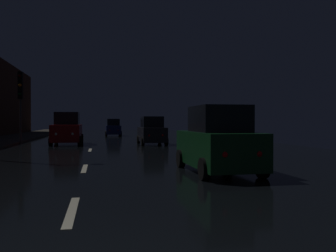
{
  "coord_description": "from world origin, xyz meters",
  "views": [
    {
      "loc": [
        0.46,
        -3.45,
        1.57
      ],
      "look_at": [
        5.05,
        20.16,
        1.28
      ],
      "focal_mm": 38.26,
      "sensor_mm": 36.0,
      "label": 1
    }
  ],
  "objects_px": {
    "traffic_light_far_left": "(20,91)",
    "car_approaching_headlights": "(67,130)",
    "car_parked_right_far": "(152,132)",
    "car_distant_taillights": "(113,128)",
    "car_parked_right_near": "(218,142)"
  },
  "relations": [
    {
      "from": "traffic_light_far_left",
      "to": "car_approaching_headlights",
      "type": "relative_size",
      "value": 1.15
    },
    {
      "from": "traffic_light_far_left",
      "to": "car_parked_right_far",
      "type": "distance_m",
      "value": 9.59
    },
    {
      "from": "car_approaching_headlights",
      "to": "traffic_light_far_left",
      "type": "bearing_deg",
      "value": -103.57
    },
    {
      "from": "car_approaching_headlights",
      "to": "car_distant_taillights",
      "type": "xyz_separation_m",
      "value": [
        3.72,
        14.28,
        -0.16
      ]
    },
    {
      "from": "traffic_light_far_left",
      "to": "car_parked_right_far",
      "type": "bearing_deg",
      "value": 77.85
    },
    {
      "from": "traffic_light_far_left",
      "to": "car_approaching_headlights",
      "type": "xyz_separation_m",
      "value": [
        3.21,
        -0.77,
        -2.67
      ]
    },
    {
      "from": "car_approaching_headlights",
      "to": "car_parked_right_near",
      "type": "relative_size",
      "value": 1.08
    },
    {
      "from": "car_approaching_headlights",
      "to": "car_distant_taillights",
      "type": "distance_m",
      "value": 14.76
    },
    {
      "from": "car_parked_right_near",
      "to": "car_distant_taillights",
      "type": "bearing_deg",
      "value": 3.96
    },
    {
      "from": "car_parked_right_near",
      "to": "traffic_light_far_left",
      "type": "bearing_deg",
      "value": 29.49
    },
    {
      "from": "traffic_light_far_left",
      "to": "car_distant_taillights",
      "type": "xyz_separation_m",
      "value": [
        6.93,
        13.51,
        -2.83
      ]
    },
    {
      "from": "traffic_light_far_left",
      "to": "car_distant_taillights",
      "type": "relative_size",
      "value": 1.35
    },
    {
      "from": "car_parked_right_far",
      "to": "car_distant_taillights",
      "type": "bearing_deg",
      "value": 7.53
    },
    {
      "from": "car_approaching_headlights",
      "to": "car_parked_right_near",
      "type": "bearing_deg",
      "value": 20.9
    },
    {
      "from": "car_parked_right_near",
      "to": "car_distant_taillights",
      "type": "relative_size",
      "value": 1.09
    }
  ]
}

